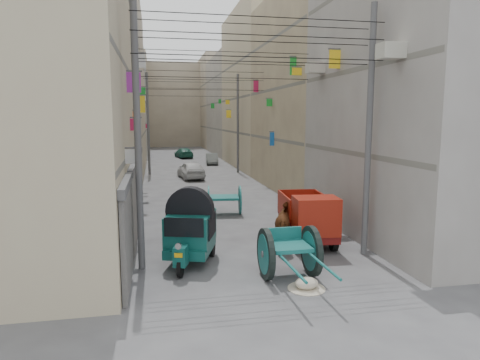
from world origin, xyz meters
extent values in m
cube|color=#69665D|center=(-4.12, 8.00, 3.20)|extent=(0.25, 9.80, 0.18)
cube|color=#69665D|center=(-4.12, 8.00, 6.20)|extent=(0.25, 9.80, 0.18)
cube|color=#A19A8A|center=(-8.00, 19.00, 6.00)|extent=(8.00, 12.00, 12.00)
cube|color=#69665D|center=(-4.12, 19.00, 3.20)|extent=(0.25, 11.76, 0.18)
cube|color=#69665D|center=(-4.12, 19.00, 6.20)|extent=(0.25, 11.76, 0.18)
cube|color=#69665D|center=(-4.12, 19.00, 9.20)|extent=(0.25, 11.76, 0.18)
cube|color=#B4A88E|center=(-8.00, 32.00, 7.00)|extent=(8.00, 14.00, 14.00)
cube|color=#69665D|center=(-4.12, 32.00, 3.20)|extent=(0.25, 13.72, 0.18)
cube|color=#69665D|center=(-4.12, 32.00, 6.20)|extent=(0.25, 13.72, 0.18)
cube|color=#69665D|center=(-4.12, 32.00, 9.20)|extent=(0.25, 13.72, 0.18)
cube|color=#9D9993|center=(-8.00, 46.00, 5.90)|extent=(8.00, 14.00, 11.80)
cube|color=#69665D|center=(-4.12, 46.00, 3.20)|extent=(0.25, 13.72, 0.18)
cube|color=#69665D|center=(-4.12, 46.00, 6.20)|extent=(0.25, 13.72, 0.18)
cube|color=#69665D|center=(-4.12, 46.00, 9.20)|extent=(0.25, 13.72, 0.18)
cube|color=tan|center=(-8.00, 59.00, 6.75)|extent=(8.00, 12.00, 13.50)
cube|color=#69665D|center=(-4.12, 59.00, 3.20)|extent=(0.25, 11.76, 0.18)
cube|color=#69665D|center=(-4.12, 59.00, 6.20)|extent=(0.25, 11.76, 0.18)
cube|color=#69665D|center=(-4.12, 59.00, 9.20)|extent=(0.25, 11.76, 0.18)
cube|color=#9D9993|center=(8.00, 8.00, 6.50)|extent=(8.00, 10.00, 13.00)
cube|color=#69665D|center=(4.12, 8.00, 3.20)|extent=(0.25, 9.80, 0.18)
cube|color=#69665D|center=(4.12, 8.00, 6.20)|extent=(0.25, 9.80, 0.18)
cube|color=tan|center=(8.00, 19.00, 6.00)|extent=(8.00, 12.00, 12.00)
cube|color=#69665D|center=(4.12, 19.00, 3.20)|extent=(0.25, 11.76, 0.18)
cube|color=#69665D|center=(4.12, 19.00, 6.20)|extent=(0.25, 11.76, 0.18)
cube|color=#69665D|center=(4.12, 19.00, 9.20)|extent=(0.25, 11.76, 0.18)
cube|color=tan|center=(8.00, 32.00, 7.00)|extent=(8.00, 14.00, 14.00)
cube|color=#69665D|center=(4.12, 32.00, 3.20)|extent=(0.25, 13.72, 0.18)
cube|color=#69665D|center=(4.12, 32.00, 6.20)|extent=(0.25, 13.72, 0.18)
cube|color=#69665D|center=(4.12, 32.00, 9.20)|extent=(0.25, 13.72, 0.18)
cube|color=#A19A8A|center=(8.00, 46.00, 5.90)|extent=(8.00, 14.00, 11.80)
cube|color=#69665D|center=(4.12, 46.00, 3.20)|extent=(0.25, 13.72, 0.18)
cube|color=#69665D|center=(4.12, 46.00, 6.20)|extent=(0.25, 13.72, 0.18)
cube|color=#69665D|center=(4.12, 46.00, 9.20)|extent=(0.25, 13.72, 0.18)
cube|color=#B4A88E|center=(8.00, 59.00, 6.75)|extent=(8.00, 12.00, 13.50)
cube|color=#69665D|center=(4.12, 59.00, 3.20)|extent=(0.25, 11.76, 0.18)
cube|color=#69665D|center=(4.12, 59.00, 6.20)|extent=(0.25, 11.76, 0.18)
cube|color=#69665D|center=(4.12, 59.00, 9.20)|extent=(0.25, 11.76, 0.18)
cube|color=#B4A88E|center=(0.00, 66.00, 6.50)|extent=(22.00, 10.00, 13.00)
cube|color=#47474B|center=(-3.92, 4.80, 1.30)|extent=(0.12, 3.00, 2.60)
cube|color=#4E4E50|center=(-3.90, 4.80, 2.75)|extent=(0.18, 3.20, 0.25)
cube|color=#47474B|center=(-3.92, 8.50, 1.30)|extent=(0.12, 3.00, 2.60)
cube|color=#4E4E50|center=(-3.90, 8.50, 2.75)|extent=(0.18, 3.20, 0.25)
cube|color=#47474B|center=(-3.92, 12.20, 1.30)|extent=(0.12, 3.00, 2.60)
cube|color=#4E4E50|center=(-3.90, 12.20, 2.75)|extent=(0.18, 3.20, 0.25)
cube|color=#47474B|center=(-3.92, 16.00, 1.30)|extent=(0.12, 3.00, 2.60)
cube|color=#4E4E50|center=(-3.90, 16.00, 2.75)|extent=(0.18, 3.20, 0.25)
cube|color=yellow|center=(3.81, 34.28, 5.98)|extent=(0.38, 0.08, 0.41)
cube|color=silver|center=(-3.86, 41.61, 3.62)|extent=(0.27, 0.08, 0.71)
cube|color=silver|center=(-3.78, 6.43, 3.35)|extent=(0.44, 0.08, 0.42)
cube|color=yellow|center=(-3.77, 15.80, 5.17)|extent=(0.45, 0.08, 0.84)
cube|color=green|center=(3.79, 44.88, 5.91)|extent=(0.41, 0.08, 0.59)
cube|color=#B91848|center=(-3.81, 9.76, 4.24)|extent=(0.38, 0.08, 0.44)
cube|color=yellow|center=(3.78, 33.54, 4.85)|extent=(0.43, 0.08, 0.72)
cube|color=green|center=(3.86, 39.62, 6.25)|extent=(0.28, 0.08, 0.44)
cube|color=silver|center=(-3.76, 20.00, 7.85)|extent=(0.48, 0.08, 0.84)
cube|color=#B91848|center=(-3.85, 38.07, 3.67)|extent=(0.31, 0.08, 0.44)
cube|color=green|center=(3.82, 19.02, 5.41)|extent=(0.35, 0.08, 0.45)
cube|color=#B91848|center=(3.83, 22.65, 6.65)|extent=(0.34, 0.08, 0.79)
cube|color=orange|center=(-3.86, 12.02, 4.50)|extent=(0.28, 0.08, 0.52)
cube|color=silver|center=(-3.86, 29.62, 6.26)|extent=(0.28, 0.08, 0.74)
cube|color=blue|center=(3.87, 18.51, 3.22)|extent=(0.26, 0.08, 0.80)
cube|color=#B91848|center=(3.83, 9.37, 6.69)|extent=(0.34, 0.08, 0.55)
cube|color=purple|center=(-3.76, 8.55, 5.67)|extent=(0.47, 0.08, 0.67)
cube|color=green|center=(-3.80, 21.15, 6.14)|extent=(0.40, 0.08, 0.47)
cube|color=purple|center=(-3.84, 21.66, 5.24)|extent=(0.32, 0.08, 0.55)
cube|color=yellow|center=(3.76, 13.74, 6.73)|extent=(0.47, 0.08, 0.35)
cube|color=green|center=(3.84, 14.58, 7.07)|extent=(0.32, 0.08, 0.89)
cube|color=yellow|center=(3.78, 9.29, 6.73)|extent=(0.44, 0.08, 0.69)
cube|color=purple|center=(-4.06, 6.00, 3.00)|extent=(0.10, 3.20, 0.80)
cube|color=#0B5682|center=(-4.06, 15.00, 3.00)|extent=(0.10, 3.20, 0.80)
cube|color=blue|center=(-4.06, 27.00, 3.00)|extent=(0.10, 3.20, 0.80)
cube|color=orange|center=(-4.06, 39.00, 3.00)|extent=(0.10, 3.20, 0.80)
cube|color=yellow|center=(4.06, 6.00, 3.00)|extent=(0.10, 3.20, 0.80)
cube|color=#B91848|center=(4.06, 15.00, 3.00)|extent=(0.10, 3.20, 0.80)
cube|color=blue|center=(4.06, 27.00, 3.00)|extent=(0.10, 3.20, 0.80)
cube|color=orange|center=(4.06, 39.00, 3.00)|extent=(0.10, 3.20, 0.80)
cube|color=#B4B2A1|center=(3.65, 5.00, 6.40)|extent=(0.70, 0.55, 0.45)
cube|color=#B4B2A1|center=(3.65, 11.00, 6.60)|extent=(0.70, 0.55, 0.45)
cylinder|color=#4E4E50|center=(-3.60, 6.00, 4.00)|extent=(0.20, 0.20, 8.00)
cylinder|color=#4E4E50|center=(3.60, 6.00, 4.00)|extent=(0.20, 0.20, 8.00)
cylinder|color=#4E4E50|center=(-3.60, 28.00, 4.00)|extent=(0.20, 0.20, 8.00)
cylinder|color=#4E4E50|center=(3.60, 28.00, 4.00)|extent=(0.20, 0.20, 8.00)
cylinder|color=black|center=(0.00, 5.50, 6.20)|extent=(7.40, 0.02, 0.02)
cylinder|color=black|center=(0.00, 5.50, 6.80)|extent=(7.40, 0.02, 0.02)
cylinder|color=black|center=(0.00, 5.50, 7.30)|extent=(7.40, 0.02, 0.02)
cylinder|color=black|center=(0.00, 6.50, 6.20)|extent=(7.40, 0.02, 0.02)
cylinder|color=black|center=(0.00, 6.50, 6.80)|extent=(7.40, 0.02, 0.02)
cylinder|color=black|center=(0.00, 6.50, 7.30)|extent=(7.40, 0.02, 0.02)
cylinder|color=black|center=(0.00, 12.00, 6.20)|extent=(7.40, 0.02, 0.02)
cylinder|color=black|center=(0.00, 12.00, 6.80)|extent=(7.40, 0.02, 0.02)
cylinder|color=black|center=(0.00, 12.00, 7.30)|extent=(7.40, 0.02, 0.02)
cylinder|color=black|center=(0.00, 20.00, 6.20)|extent=(7.40, 0.02, 0.02)
cylinder|color=black|center=(0.00, 20.00, 6.80)|extent=(7.40, 0.02, 0.02)
cylinder|color=black|center=(0.00, 20.00, 7.30)|extent=(7.40, 0.02, 0.02)
cylinder|color=black|center=(0.00, 28.00, 6.20)|extent=(7.40, 0.02, 0.02)
cylinder|color=black|center=(0.00, 28.00, 6.80)|extent=(7.40, 0.02, 0.02)
cylinder|color=black|center=(0.00, 28.00, 7.30)|extent=(7.40, 0.02, 0.02)
cylinder|color=black|center=(-2.51, 5.07, 0.29)|extent=(0.29, 0.58, 0.57)
cylinder|color=black|center=(-2.46, 7.09, 0.29)|extent=(0.29, 0.58, 0.57)
cylinder|color=black|center=(-1.39, 6.75, 0.29)|extent=(0.29, 0.58, 0.57)
cube|color=#0C4640|center=(-2.11, 6.33, 0.49)|extent=(1.80, 2.24, 0.29)
cube|color=#0C4640|center=(-2.49, 5.12, 0.61)|extent=(0.48, 0.55, 0.56)
cylinder|color=silver|center=(-2.56, 4.89, 0.97)|extent=(0.19, 0.10, 0.18)
cube|color=#DAA10C|center=(-2.57, 4.87, 0.72)|extent=(0.22, 0.10, 0.12)
cube|color=#0C4640|center=(-2.09, 6.38, 1.07)|extent=(1.79, 2.06, 0.97)
cube|color=black|center=(-2.36, 5.53, 1.33)|extent=(1.14, 0.41, 0.56)
cube|color=black|center=(-2.74, 6.58, 1.18)|extent=(0.41, 1.18, 0.66)
cube|color=black|center=(-1.45, 6.18, 1.18)|extent=(0.41, 1.18, 0.66)
cube|color=white|center=(-2.37, 5.51, 0.56)|extent=(1.23, 0.43, 0.06)
cylinder|color=black|center=(-0.16, 4.49, 0.72)|extent=(0.17, 1.45, 1.45)
cylinder|color=#155D5A|center=(-0.16, 4.49, 0.72)|extent=(0.19, 1.13, 1.13)
cylinder|color=#4E4E50|center=(-0.16, 4.49, 0.72)|extent=(0.23, 0.19, 0.19)
cylinder|color=black|center=(1.18, 4.51, 0.72)|extent=(0.17, 1.45, 1.45)
cylinder|color=#155D5A|center=(1.18, 4.51, 0.72)|extent=(0.19, 1.13, 1.13)
cylinder|color=#4E4E50|center=(1.18, 4.51, 0.72)|extent=(0.23, 0.19, 0.19)
cylinder|color=#4E4E50|center=(0.51, 4.50, 0.72)|extent=(1.40, 0.10, 0.08)
cube|color=#155D5A|center=(0.51, 4.50, 0.91)|extent=(1.10, 1.15, 0.10)
cube|color=#155D5A|center=(0.50, 5.02, 1.14)|extent=(1.09, 0.10, 0.36)
cylinder|color=#155D5A|center=(0.11, 3.20, 0.83)|extent=(0.10, 2.38, 0.07)
cylinder|color=#155D5A|center=(0.94, 3.21, 0.83)|extent=(0.10, 2.38, 0.07)
cylinder|color=black|center=(1.45, 6.64, 0.33)|extent=(0.24, 0.67, 0.66)
cylinder|color=black|center=(1.66, 8.83, 0.33)|extent=(0.24, 0.67, 0.66)
cylinder|color=black|center=(2.74, 6.52, 0.33)|extent=(0.24, 0.67, 0.66)
cylinder|color=black|center=(2.95, 8.71, 0.33)|extent=(0.24, 0.67, 0.66)
cube|color=#5E0E0D|center=(2.20, 7.68, 0.55)|extent=(1.75, 3.43, 0.35)
cube|color=maroon|center=(2.09, 6.53, 1.25)|extent=(1.54, 1.18, 1.25)
cube|color=black|center=(2.05, 6.06, 1.35)|extent=(1.30, 0.18, 0.55)
cube|color=#5E0E0D|center=(2.25, 8.23, 0.82)|extent=(1.70, 2.33, 0.12)
cube|color=maroon|center=(1.52, 8.29, 1.25)|extent=(0.27, 2.20, 0.85)
cube|color=maroon|center=(2.98, 8.16, 1.25)|extent=(0.27, 2.20, 0.85)
cube|color=maroon|center=(2.35, 9.30, 1.25)|extent=(1.50, 0.20, 0.85)
cylinder|color=#155D5A|center=(-0.73, 12.84, 0.68)|extent=(0.23, 1.36, 1.36)
cylinder|color=#155D5A|center=(0.72, 12.67, 0.68)|extent=(0.23, 1.36, 1.36)
cube|color=#155D5A|center=(-0.01, 12.75, 0.81)|extent=(1.43, 1.30, 0.10)
cylinder|color=#4E4E50|center=(-0.01, 12.75, 0.68)|extent=(1.52, 0.26, 0.08)
ellipsoid|color=beige|center=(0.72, 3.59, 0.16)|extent=(0.62, 0.50, 0.31)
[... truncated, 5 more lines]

